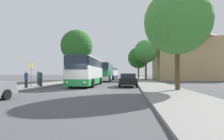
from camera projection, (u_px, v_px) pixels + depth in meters
The scene contains 18 objects.
ground_plane at pixel (85, 91), 15.62m from camera, with size 300.00×300.00×0.00m, color #4C4C4F.
sidewalk_left at pixel (12, 89), 16.32m from camera, with size 4.00×120.00×0.15m, color gray.
sidewalk_right at pixel (165, 91), 14.93m from camera, with size 4.00×120.00×0.15m, color gray.
building_right_background at pixel (188, 53), 41.65m from camera, with size 15.22×12.19×12.90m.
bus_front at pixel (87, 71), 22.04m from camera, with size 2.98×10.29×3.42m.
bus_middle at pixel (104, 72), 35.11m from camera, with size 3.10×11.29×3.47m.
bus_rear at pixel (111, 72), 48.92m from camera, with size 3.08×12.05×3.44m.
parked_car_right_near at pixel (128, 80), 20.39m from camera, with size 2.17×4.11×1.54m.
parked_car_right_far at pixel (129, 78), 32.77m from camera, with size 2.20×4.58×1.45m.
bus_stop_sign at pixel (31, 71), 18.36m from camera, with size 0.08×0.45×2.59m.
pedestrian_waiting_near at pixel (26, 79), 17.00m from camera, with size 0.36×0.36×1.63m.
pedestrian_waiting_far at pixel (41, 79), 18.99m from camera, with size 0.36×0.36×1.64m.
pedestrian_walking_back at pixel (39, 78), 20.82m from camera, with size 0.36×0.36×1.77m.
tree_left_near at pixel (81, 56), 41.81m from camera, with size 4.36×4.36×7.76m.
tree_left_far at pixel (77, 46), 34.41m from camera, with size 6.25×6.25×9.95m.
tree_right_near at pixel (177, 22), 15.06m from camera, with size 5.67×5.67×8.69m.
tree_right_mid at pixel (138, 58), 47.42m from camera, with size 5.76×5.76×8.50m.
tree_right_far at pixel (146, 51), 37.78m from camera, with size 5.02×5.02×8.69m.
Camera 1 is at (3.95, -15.34, 1.57)m, focal length 28.00 mm.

